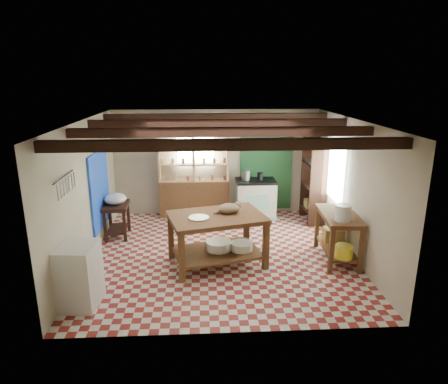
{
  "coord_description": "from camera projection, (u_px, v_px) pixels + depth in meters",
  "views": [
    {
      "loc": [
        -0.35,
        -7.17,
        3.36
      ],
      "look_at": [
        0.07,
        0.3,
        1.18
      ],
      "focal_mm": 32.0,
      "sensor_mm": 36.0,
      "label": 1
    }
  ],
  "objects": [
    {
      "name": "wall_right",
      "position": [
        352.0,
        188.0,
        7.6
      ],
      "size": [
        0.04,
        5.0,
        2.6
      ],
      "primitive_type": "cube",
      "color": "#BAAF96",
      "rests_on": "floor"
    },
    {
      "name": "ceiling",
      "position": [
        221.0,
        120.0,
        7.1
      ],
      "size": [
        5.0,
        5.0,
        0.02
      ],
      "primitive_type": "cube",
      "color": "#4E4D52",
      "rests_on": "wall_back"
    },
    {
      "name": "kettle_left",
      "position": [
        246.0,
        175.0,
        9.63
      ],
      "size": [
        0.21,
        0.21,
        0.24
      ],
      "primitive_type": "cylinder",
      "rotation": [
        0.0,
        0.0,
        0.0
      ],
      "color": "#9A9BA1",
      "rests_on": "stove"
    },
    {
      "name": "blue_wall_patch",
      "position": [
        100.0,
        190.0,
        8.25
      ],
      "size": [
        0.04,
        1.4,
        1.6
      ],
      "primitive_type": "cube",
      "color": "blue",
      "rests_on": "wall_left"
    },
    {
      "name": "tall_rack",
      "position": [
        314.0,
        180.0,
        9.4
      ],
      "size": [
        0.4,
        0.86,
        2.0
      ],
      "primitive_type": "cube",
      "color": "black",
      "rests_on": "floor"
    },
    {
      "name": "wicker_basket",
      "position": [
        333.0,
        235.0,
        7.81
      ],
      "size": [
        0.39,
        0.32,
        0.26
      ],
      "primitive_type": "cube",
      "rotation": [
        0.0,
        0.0,
        -0.06
      ],
      "color": "#A68843",
      "rests_on": "right_counter"
    },
    {
      "name": "right_counter",
      "position": [
        338.0,
        237.0,
        7.5
      ],
      "size": [
        0.72,
        1.31,
        0.91
      ],
      "primitive_type": "cube",
      "rotation": [
        0.0,
        0.0,
        -0.06
      ],
      "color": "brown",
      "rests_on": "floor"
    },
    {
      "name": "wall_left",
      "position": [
        85.0,
        193.0,
        7.33
      ],
      "size": [
        0.04,
        5.0,
        2.6
      ],
      "primitive_type": "cube",
      "color": "#BAAF96",
      "rests_on": "floor"
    },
    {
      "name": "green_wall_patch",
      "position": [
        266.0,
        164.0,
        9.92
      ],
      "size": [
        1.3,
        0.04,
        2.3
      ],
      "primitive_type": "cube",
      "color": "#1D4A25",
      "rests_on": "wall_back"
    },
    {
      "name": "wall_front",
      "position": [
        231.0,
        245.0,
        5.07
      ],
      "size": [
        5.0,
        0.04,
        2.6
      ],
      "primitive_type": "cube",
      "color": "#BAAF96",
      "rests_on": "floor"
    },
    {
      "name": "basin_large",
      "position": [
        219.0,
        245.0,
        7.42
      ],
      "size": [
        0.57,
        0.57,
        0.16
      ],
      "primitive_type": "cylinder",
      "rotation": [
        0.0,
        0.0,
        0.26
      ],
      "color": "silver",
      "rests_on": "work_table"
    },
    {
      "name": "utensil_rail",
      "position": [
        64.0,
        184.0,
        6.05
      ],
      "size": [
        0.06,
        0.9,
        0.28
      ],
      "primitive_type": "cube",
      "color": "black",
      "rests_on": "wall_left"
    },
    {
      "name": "cat",
      "position": [
        229.0,
        208.0,
        7.28
      ],
      "size": [
        0.49,
        0.45,
        0.18
      ],
      "primitive_type": "ellipsoid",
      "rotation": [
        0.0,
        0.0,
        0.43
      ],
      "color": "#967B57",
      "rests_on": "work_table"
    },
    {
      "name": "shelving_unit",
      "position": [
        194.0,
        173.0,
        9.71
      ],
      "size": [
        1.7,
        0.34,
        2.2
      ],
      "primitive_type": "cube",
      "color": "tan",
      "rests_on": "floor"
    },
    {
      "name": "steel_tray",
      "position": [
        199.0,
        218.0,
        7.04
      ],
      "size": [
        0.44,
        0.44,
        0.02
      ],
      "primitive_type": "cylinder",
      "rotation": [
        0.0,
        0.0,
        0.26
      ],
      "color": "#9A9BA1",
      "rests_on": "work_table"
    },
    {
      "name": "basin_small",
      "position": [
        242.0,
        246.0,
        7.41
      ],
      "size": [
        0.5,
        0.5,
        0.14
      ],
      "primitive_type": "cylinder",
      "rotation": [
        0.0,
        0.0,
        0.26
      ],
      "color": "silver",
      "rests_on": "work_table"
    },
    {
      "name": "pot_rack",
      "position": [
        270.0,
        129.0,
        9.25
      ],
      "size": [
        0.86,
        0.12,
        0.36
      ],
      "primitive_type": "cube",
      "color": "black",
      "rests_on": "ceiling"
    },
    {
      "name": "floor",
      "position": [
        221.0,
        255.0,
        7.83
      ],
      "size": [
        5.0,
        5.0,
        0.02
      ],
      "primitive_type": "cube",
      "color": "maroon",
      "rests_on": "ground"
    },
    {
      "name": "kettle_right",
      "position": [
        260.0,
        176.0,
        9.66
      ],
      "size": [
        0.14,
        0.14,
        0.18
      ],
      "primitive_type": "cylinder",
      "rotation": [
        0.0,
        0.0,
        0.0
      ],
      "color": "black",
      "rests_on": "stove"
    },
    {
      "name": "wall_back",
      "position": [
        216.0,
        163.0,
        9.86
      ],
      "size": [
        5.0,
        0.04,
        2.6
      ],
      "primitive_type": "cube",
      "color": "#BAAF96",
      "rests_on": "floor"
    },
    {
      "name": "ceiling_beams",
      "position": [
        221.0,
        127.0,
        7.14
      ],
      "size": [
        5.0,
        3.8,
        0.15
      ],
      "primitive_type": "cube",
      "color": "black",
      "rests_on": "ceiling"
    },
    {
      "name": "yellow_tub",
      "position": [
        344.0,
        252.0,
        7.1
      ],
      "size": [
        0.34,
        0.34,
        0.23
      ],
      "primitive_type": "cylinder",
      "rotation": [
        0.0,
        0.0,
        -0.06
      ],
      "color": "yellow",
      "rests_on": "right_counter"
    },
    {
      "name": "enamel_bowl",
      "position": [
        115.0,
        199.0,
        8.47
      ],
      "size": [
        0.48,
        0.48,
        0.23
      ],
      "primitive_type": "ellipsoid",
      "rotation": [
        0.0,
        0.0,
        0.04
      ],
      "color": "silver",
      "rests_on": "prep_table"
    },
    {
      "name": "prep_table",
      "position": [
        117.0,
        220.0,
        8.61
      ],
      "size": [
        0.53,
        0.75,
        0.74
      ],
      "primitive_type": "cube",
      "rotation": [
        0.0,
        0.0,
        0.04
      ],
      "color": "black",
      "rests_on": "floor"
    },
    {
      "name": "white_cabinet",
      "position": [
        79.0,
        276.0,
        5.98
      ],
      "size": [
        0.59,
        0.69,
        0.96
      ],
      "primitive_type": "cube",
      "rotation": [
        0.0,
        0.0,
        -0.09
      ],
      "color": "silver",
      "rests_on": "floor"
    },
    {
      "name": "stove",
      "position": [
        256.0,
        198.0,
        9.81
      ],
      "size": [
        0.96,
        0.65,
        0.94
      ],
      "primitive_type": "cube",
      "rotation": [
        0.0,
        0.0,
        0.0
      ],
      "color": "beige",
      "rests_on": "floor"
    },
    {
      "name": "window_right",
      "position": [
        334.0,
        171.0,
        8.53
      ],
      "size": [
        0.02,
        1.3,
        1.2
      ],
      "primitive_type": "cube",
      "color": "silver",
      "rests_on": "wall_right"
    },
    {
      "name": "work_table",
      "position": [
        217.0,
        240.0,
        7.32
      ],
      "size": [
        1.9,
        1.5,
        0.95
      ],
      "primitive_type": "cube",
      "rotation": [
        0.0,
        0.0,
        0.26
      ],
      "color": "brown",
      "rests_on": "floor"
    },
    {
      "name": "white_bucket",
      "position": [
        343.0,
        213.0,
        7.0
      ],
      "size": [
        0.31,
        0.31,
        0.29
      ],
      "primitive_type": "cylinder",
      "rotation": [
        0.0,
        0.0,
        -0.06
      ],
      "color": "silver",
      "rests_on": "right_counter"
    },
    {
      "name": "window_back",
      "position": [
        195.0,
        147.0,
        9.71
      ],
      "size": [
        0.9,
        0.02,
        0.8
      ],
      "primitive_type": "cube",
      "color": "silver",
      "rests_on": "wall_back"
    }
  ]
}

